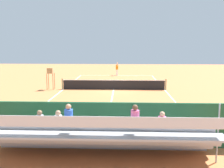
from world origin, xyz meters
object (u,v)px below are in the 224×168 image
tennis_ball_far (110,76)px  umpire_chair (50,76)px  equipment_bag (132,137)px  tennis_racket (111,75)px  tennis_player (117,68)px  tennis_net (114,85)px  tennis_ball_near (97,79)px  courtside_bench (178,129)px  bleacher_stand (98,136)px

tennis_ball_far → umpire_chair: bearing=61.8°
equipment_bag → tennis_racket: equipment_bag is taller
umpire_chair → tennis_racket: size_ratio=3.84×
umpire_chair → equipment_bag: (-7.54, 13.17, -1.13)m
equipment_bag → tennis_racket: (2.04, -24.42, -0.16)m
equipment_bag → tennis_ball_far: (2.17, -23.18, -0.15)m
tennis_racket → tennis_ball_far: tennis_ball_far is taller
umpire_chair → equipment_bag: bearing=119.8°
equipment_bag → tennis_player: size_ratio=0.47×
tennis_net → umpire_chair: bearing=2.1°
equipment_bag → tennis_ball_near: bearing=-79.7°
courtside_bench → tennis_ball_far: size_ratio=27.27×
tennis_net → tennis_racket: tennis_net is taller
umpire_chair → tennis_ball_far: size_ratio=32.42×
tennis_net → equipment_bag: size_ratio=11.44×
equipment_bag → tennis_player: bearing=-87.1°
bleacher_stand → tennis_player: 26.40m
tennis_ball_far → bleacher_stand: bearing=91.7°
bleacher_stand → equipment_bag: 2.53m
tennis_player → tennis_ball_near: 4.76m
umpire_chair → tennis_ball_far: (-5.37, -10.01, -1.28)m
tennis_player → tennis_racket: 1.29m
tennis_net → tennis_ball_far: size_ratio=156.06×
tennis_player → tennis_ball_far: tennis_player is taller
tennis_ball_far → equipment_bag: bearing=95.3°
tennis_net → umpire_chair: umpire_chair is taller
bleacher_stand → tennis_player: size_ratio=4.70×
equipment_bag → courtside_bench: bearing=-176.6°
tennis_ball_near → courtside_bench: bearing=106.1°
umpire_chair → tennis_player: 12.91m
courtside_bench → equipment_bag: courtside_bench is taller
tennis_net → tennis_ball_far: bearing=-85.1°
tennis_racket → equipment_bag: bearing=94.8°
tennis_net → courtside_bench: tennis_net is taller
equipment_bag → umpire_chair: bearing=-60.2°
bleacher_stand → tennis_player: bleacher_stand is taller
tennis_player → tennis_ball_far: (0.93, 1.26, -0.98)m
bleacher_stand → tennis_ball_near: (2.32, -22.47, -0.91)m
courtside_bench → tennis_player: bearing=-82.0°
bleacher_stand → courtside_bench: 4.16m
umpire_chair → tennis_player: size_ratio=1.11×
umpire_chair → tennis_racket: 12.58m
tennis_ball_near → tennis_player: bearing=-122.4°
tennis_racket → tennis_ball_near: size_ratio=8.44×
tennis_net → tennis_racket: bearing=-86.3°
bleacher_stand → tennis_ball_far: (0.75, -25.14, -0.91)m
tennis_racket → tennis_player: bearing=-178.6°
bleacher_stand → tennis_ball_far: size_ratio=137.27×
tennis_ball_near → bleacher_stand: bearing=95.9°
umpire_chair → tennis_ball_near: (-3.80, -7.33, -1.28)m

